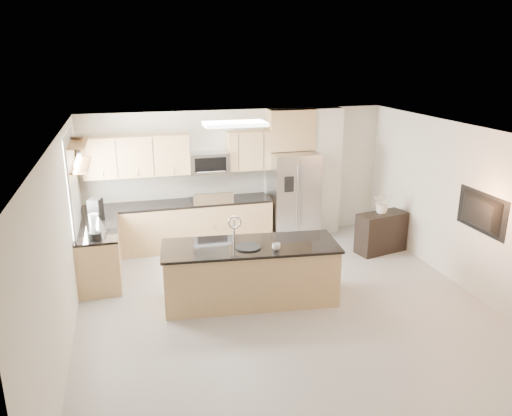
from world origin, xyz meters
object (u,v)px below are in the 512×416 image
object	(u,v)px
bowl	(77,137)
microwave	(209,163)
coffee_maker	(96,210)
refrigerator	(293,196)
platter	(248,247)
range	(212,222)
cup	(276,247)
island	(250,273)
flower_vase	(384,197)
credenza	(381,233)
television	(477,213)
blender	(95,229)
kettle	(99,224)

from	to	relation	value
bowl	microwave	bearing A→B (deg)	22.47
coffee_maker	bowl	xyz separation A→B (m)	(-0.16, -0.15, 1.28)
refrigerator	platter	world-z (taller)	refrigerator
range	cup	xyz separation A→B (m)	(0.48, -2.72, 0.49)
refrigerator	cup	world-z (taller)	refrigerator
island	flower_vase	size ratio (longest dim) A/B	4.30
credenza	microwave	bearing A→B (deg)	144.11
platter	coffee_maker	world-z (taller)	coffee_maker
television	flower_vase	bearing A→B (deg)	12.73
blender	platter	bearing A→B (deg)	-21.89
platter	blender	xyz separation A→B (m)	(-2.18, 0.88, 0.18)
credenza	television	distance (m)	2.22
microwave	flower_vase	distance (m)	3.36
island	platter	distance (m)	0.48
television	island	bearing A→B (deg)	78.40
microwave	television	bearing A→B (deg)	-42.75
coffee_maker	flower_vase	bearing A→B (deg)	-5.39
platter	range	bearing A→B (deg)	92.37
range	platter	distance (m)	2.58
flower_vase	range	bearing A→B (deg)	159.55
cup	flower_vase	xyz separation A→B (m)	(2.58, 1.57, 0.13)
television	blender	bearing A→B (deg)	75.35
microwave	credenza	bearing A→B (deg)	-23.17
bowl	television	world-z (taller)	bowl
microwave	platter	distance (m)	2.76
coffee_maker	bowl	distance (m)	1.30
credenza	refrigerator	bearing A→B (deg)	128.02
credenza	platter	size ratio (longest dim) A/B	2.56
platter	microwave	bearing A→B (deg)	92.26
platter	kettle	xyz separation A→B (m)	(-2.13, 1.27, 0.13)
refrigerator	flower_vase	world-z (taller)	refrigerator
cup	blender	size ratio (longest dim) A/B	0.29
microwave	bowl	distance (m)	2.55
blender	kettle	distance (m)	0.40
microwave	credenza	world-z (taller)	microwave
cup	television	size ratio (longest dim) A/B	0.11
credenza	bowl	bearing A→B (deg)	163.24
blender	refrigerator	bearing A→B (deg)	23.38
island	bowl	distance (m)	3.49
cup	flower_vase	size ratio (longest dim) A/B	0.19
microwave	island	world-z (taller)	microwave
range	refrigerator	size ratio (longest dim) A/B	0.64
microwave	coffee_maker	distance (m)	2.30
credenza	television	size ratio (longest dim) A/B	0.89
coffee_maker	island	bearing A→B (deg)	-38.23
range	flower_vase	size ratio (longest dim) A/B	1.81
microwave	refrigerator	world-z (taller)	microwave
island	credenza	xyz separation A→B (m)	(2.89, 1.25, -0.07)
kettle	television	bearing A→B (deg)	-18.54
television	refrigerator	bearing A→B (deg)	31.04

